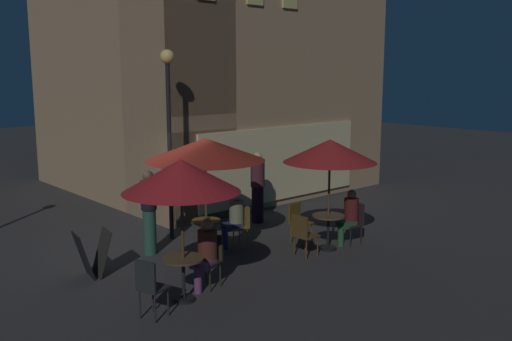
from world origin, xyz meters
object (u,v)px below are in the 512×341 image
object	(u,v)px
cafe_chair_0	(240,222)
patron_seated_0	(234,216)
cafe_chair_5	(211,256)
menu_sandwich_board	(93,254)
cafe_table_2	(183,270)
patio_umbrella_1	(330,151)
patron_seated_2	(206,250)
cafe_chair_4	(149,284)
cafe_table_1	(328,225)
street_lamp_near_corner	(169,110)
patron_standing_3	(149,212)
patron_seated_1	(349,214)
cafe_chair_2	(298,219)
cafe_chair_3	(303,232)
patio_umbrella_2	(181,176)
patron_standing_4	(258,187)
patio_umbrella_0	(205,150)
cafe_chair_1	(354,220)
cafe_table_0	(206,231)

from	to	relation	value
cafe_chair_0	patron_seated_0	bearing A→B (deg)	-0.00
cafe_chair_5	menu_sandwich_board	bearing A→B (deg)	-71.06
cafe_table_2	patio_umbrella_1	bearing A→B (deg)	3.71
patio_umbrella_1	patron_seated_2	distance (m)	3.67
cafe_chair_4	cafe_table_1	bearing A→B (deg)	-11.69
patio_umbrella_1	street_lamp_near_corner	bearing A→B (deg)	125.34
patio_umbrella_1	patron_standing_3	bearing A→B (deg)	143.26
patio_umbrella_1	patron_seated_1	distance (m)	1.60
cafe_table_1	patio_umbrella_1	world-z (taller)	patio_umbrella_1
cafe_chair_2	cafe_chair_3	size ratio (longest dim) A/B	0.98
cafe_chair_5	patron_standing_3	distance (m)	2.37
cafe_chair_4	patron_standing_3	size ratio (longest dim) A/B	0.54
cafe_table_1	cafe_chair_4	world-z (taller)	cafe_chair_4
cafe_chair_4	patron_seated_2	xyz separation A→B (m)	(1.44, 0.45, 0.14)
cafe_chair_5	cafe_chair_0	bearing A→B (deg)	-159.70
patron_seated_1	cafe_chair_4	bearing A→B (deg)	11.38
patio_umbrella_2	cafe_chair_4	world-z (taller)	patio_umbrella_2
cafe_table_2	cafe_chair_3	bearing A→B (deg)	4.45
patron_seated_2	patio_umbrella_2	bearing A→B (deg)	-0.00
cafe_chair_4	patron_standing_4	size ratio (longest dim) A/B	0.54
patron_seated_1	patio_umbrella_1	bearing A→B (deg)	0.00
cafe_chair_0	cafe_chair_2	world-z (taller)	cafe_chair_0
patron_seated_0	patron_standing_4	xyz separation A→B (m)	(1.79, 1.23, 0.22)
patio_umbrella_0	patio_umbrella_1	bearing A→B (deg)	-37.26
cafe_table_2	patio_umbrella_0	size ratio (longest dim) A/B	0.30
cafe_chair_0	patron_standing_4	bearing A→B (deg)	-132.20
cafe_chair_3	cafe_table_2	bearing A→B (deg)	-176.33
patio_umbrella_0	cafe_chair_1	world-z (taller)	patio_umbrella_0
cafe_table_1	cafe_chair_5	world-z (taller)	cafe_chair_5
patron_seated_1	cafe_chair_1	bearing A→B (deg)	180.00
cafe_chair_1	cafe_chair_5	bearing A→B (deg)	5.77
cafe_table_0	cafe_chair_1	bearing A→B (deg)	-30.45
street_lamp_near_corner	patron_seated_1	bearing A→B (deg)	-48.08
patio_umbrella_2	patron_seated_1	bearing A→B (deg)	2.30
cafe_chair_1	patron_standing_4	bearing A→B (deg)	-74.72
cafe_chair_1	patron_standing_3	bearing A→B (deg)	-25.16
cafe_table_1	cafe_chair_2	xyz separation A→B (m)	(-0.13, 0.79, -0.01)
cafe_table_1	patio_umbrella_1	distance (m)	1.62
patio_umbrella_1	cafe_chair_0	xyz separation A→B (m)	(-1.29, 1.46, -1.63)
patio_umbrella_2	cafe_chair_5	size ratio (longest dim) A/B	2.57
cafe_chair_1	patron_seated_2	xyz separation A→B (m)	(-4.15, 0.02, 0.18)
cafe_chair_0	patron_seated_0	xyz separation A→B (m)	(-0.15, 0.03, 0.15)
cafe_chair_3	cafe_chair_4	bearing A→B (deg)	-173.49
cafe_table_2	cafe_chair_3	size ratio (longest dim) A/B	0.83
cafe_table_2	cafe_chair_4	world-z (taller)	cafe_chair_4
patio_umbrella_0	patron_seated_1	xyz separation A→B (m)	(2.74, -1.68, -1.53)
patron_seated_0	patron_standing_4	size ratio (longest dim) A/B	0.68
cafe_table_1	cafe_chair_1	distance (m)	0.78
cafe_table_1	cafe_table_0	bearing A→B (deg)	142.74
patio_umbrella_0	cafe_chair_2	size ratio (longest dim) A/B	2.81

